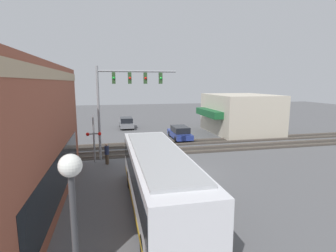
# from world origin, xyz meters

# --- Properties ---
(ground_plane) EXTENTS (120.00, 120.00, 0.00)m
(ground_plane) POSITION_xyz_m (0.00, 0.00, 0.00)
(ground_plane) COLOR #565659
(shop_building) EXTENTS (9.06, 8.52, 4.81)m
(shop_building) POSITION_xyz_m (13.33, -11.11, 2.41)
(shop_building) COLOR beige
(shop_building) RESTS_ON ground
(city_bus) EXTENTS (10.84, 2.59, 3.05)m
(city_bus) POSITION_xyz_m (-4.93, 2.80, 1.68)
(city_bus) COLOR silver
(city_bus) RESTS_ON ground
(traffic_signal_gantry) EXTENTS (0.42, 6.43, 7.59)m
(traffic_signal_gantry) POSITION_xyz_m (4.66, 3.91, 5.66)
(traffic_signal_gantry) COLOR gray
(traffic_signal_gantry) RESTS_ON ground
(crossing_signal) EXTENTS (1.41, 1.18, 3.81)m
(crossing_signal) POSITION_xyz_m (4.06, 6.29, 2.30)
(crossing_signal) COLOR gray
(crossing_signal) RESTS_ON ground
(rail_track_near) EXTENTS (2.60, 60.00, 0.15)m
(rail_track_near) POSITION_xyz_m (6.00, 0.00, 0.03)
(rail_track_near) COLOR #332D28
(rail_track_near) RESTS_ON ground
(rail_track_far) EXTENTS (2.60, 60.00, 0.15)m
(rail_track_far) POSITION_xyz_m (9.20, 0.00, 0.03)
(rail_track_far) COLOR #332D28
(rail_track_far) RESTS_ON ground
(parked_car_blue) EXTENTS (4.83, 1.82, 1.48)m
(parked_car_blue) POSITION_xyz_m (11.00, -2.60, 0.69)
(parked_car_blue) COLOR navy
(parked_car_blue) RESTS_ON ground
(parked_car_grey) EXTENTS (4.59, 1.82, 1.50)m
(parked_car_grey) POSITION_xyz_m (19.67, 2.80, 0.70)
(parked_car_grey) COLOR slate
(parked_car_grey) RESTS_ON ground
(pedestrian_at_crossing) EXTENTS (0.34, 0.34, 1.65)m
(pedestrian_at_crossing) POSITION_xyz_m (3.34, 5.33, 0.84)
(pedestrian_at_crossing) COLOR #473828
(pedestrian_at_crossing) RESTS_ON ground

